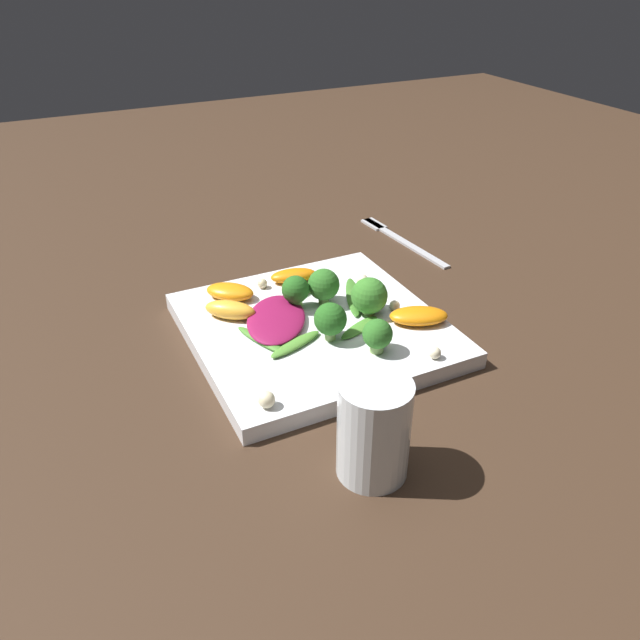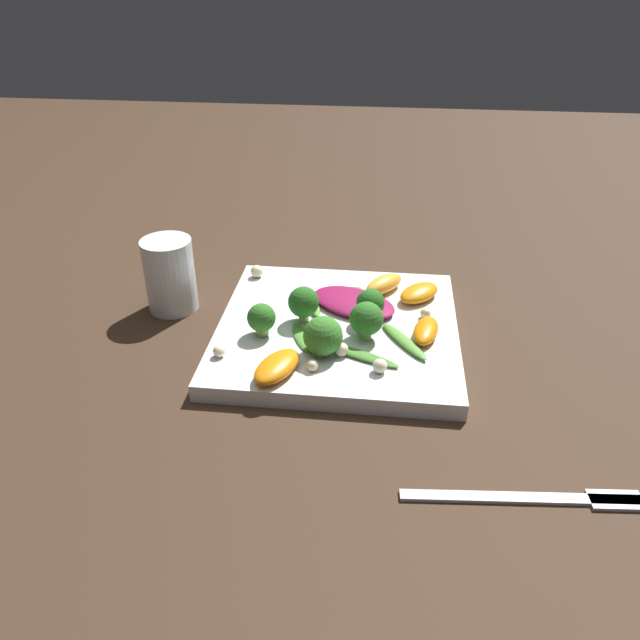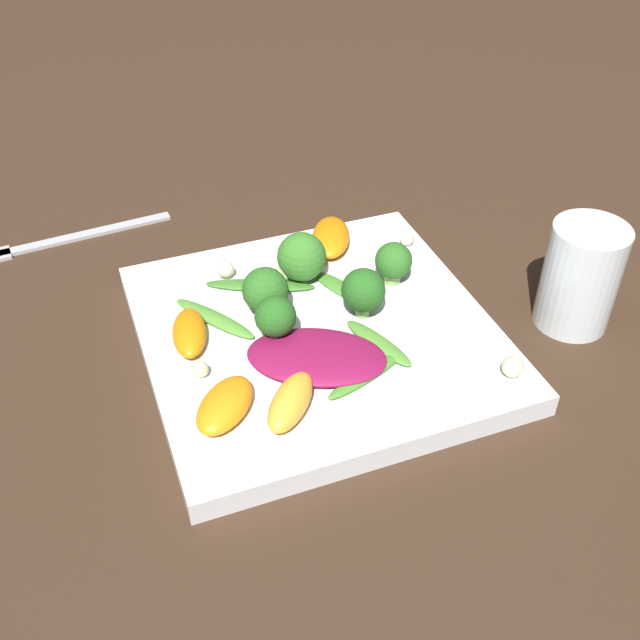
# 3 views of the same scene
# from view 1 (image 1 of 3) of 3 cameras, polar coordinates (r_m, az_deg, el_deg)

# --- Properties ---
(ground_plane) EXTENTS (2.40, 2.40, 0.00)m
(ground_plane) POSITION_cam_1_polar(r_m,az_deg,el_deg) (0.71, -0.51, -1.48)
(ground_plane) COLOR #382619
(plate) EXTENTS (0.27, 0.27, 0.02)m
(plate) POSITION_cam_1_polar(r_m,az_deg,el_deg) (0.71, -0.51, -0.82)
(plate) COLOR white
(plate) RESTS_ON ground_plane
(drinking_glass) EXTENTS (0.06, 0.06, 0.09)m
(drinking_glass) POSITION_cam_1_polar(r_m,az_deg,el_deg) (0.52, 4.94, -9.93)
(drinking_glass) COLOR white
(drinking_glass) RESTS_ON ground_plane
(fork) EXTENTS (0.20, 0.03, 0.01)m
(fork) POSITION_cam_1_polar(r_m,az_deg,el_deg) (0.96, 6.83, 7.70)
(fork) COLOR #B2B2B7
(fork) RESTS_ON ground_plane
(radicchio_leaf_0) EXTENTS (0.12, 0.11, 0.01)m
(radicchio_leaf_0) POSITION_cam_1_polar(r_m,az_deg,el_deg) (0.70, -4.03, 0.09)
(radicchio_leaf_0) COLOR maroon
(radicchio_leaf_0) RESTS_ON plate
(orange_segment_0) EXTENTS (0.06, 0.07, 0.02)m
(orange_segment_0) POSITION_cam_1_polar(r_m,az_deg,el_deg) (0.75, -8.23, 2.59)
(orange_segment_0) COLOR orange
(orange_segment_0) RESTS_ON plate
(orange_segment_1) EXTENTS (0.06, 0.06, 0.02)m
(orange_segment_1) POSITION_cam_1_polar(r_m,az_deg,el_deg) (0.71, -8.22, 0.93)
(orange_segment_1) COLOR #FCAD33
(orange_segment_1) RESTS_ON plate
(orange_segment_2) EXTENTS (0.04, 0.06, 0.02)m
(orange_segment_2) POSITION_cam_1_polar(r_m,az_deg,el_deg) (0.78, -2.44, 4.08)
(orange_segment_2) COLOR orange
(orange_segment_2) RESTS_ON plate
(orange_segment_3) EXTENTS (0.06, 0.07, 0.02)m
(orange_segment_3) POSITION_cam_1_polar(r_m,az_deg,el_deg) (0.71, 9.01, 0.38)
(orange_segment_3) COLOR orange
(orange_segment_3) RESTS_ON plate
(broccoli_floret_0) EXTENTS (0.04, 0.04, 0.04)m
(broccoli_floret_0) POSITION_cam_1_polar(r_m,az_deg,el_deg) (0.71, 4.53, 2.18)
(broccoli_floret_0) COLOR #7A9E51
(broccoli_floret_0) RESTS_ON plate
(broccoli_floret_1) EXTENTS (0.04, 0.04, 0.04)m
(broccoli_floret_1) POSITION_cam_1_polar(r_m,az_deg,el_deg) (0.66, 0.61, -0.06)
(broccoli_floret_1) COLOR #84AD5B
(broccoli_floret_1) RESTS_ON plate
(broccoli_floret_2) EXTENTS (0.04, 0.04, 0.04)m
(broccoli_floret_2) POSITION_cam_1_polar(r_m,az_deg,el_deg) (0.73, 0.34, 3.22)
(broccoli_floret_2) COLOR #7A9E51
(broccoli_floret_2) RESTS_ON plate
(broccoli_floret_3) EXTENTS (0.03, 0.03, 0.04)m
(broccoli_floret_3) POSITION_cam_1_polar(r_m,az_deg,el_deg) (0.72, -2.26, 2.68)
(broccoli_floret_3) COLOR #84AD5B
(broccoli_floret_3) RESTS_ON plate
(broccoli_floret_4) EXTENTS (0.03, 0.03, 0.04)m
(broccoli_floret_4) POSITION_cam_1_polar(r_m,az_deg,el_deg) (0.65, 5.28, -1.36)
(broccoli_floret_4) COLOR #84AD5B
(broccoli_floret_4) RESTS_ON plate
(arugula_sprig_0) EXTENTS (0.04, 0.06, 0.00)m
(arugula_sprig_0) POSITION_cam_1_polar(r_m,az_deg,el_deg) (0.69, 3.64, -0.68)
(arugula_sprig_0) COLOR #47842D
(arugula_sprig_0) RESTS_ON plate
(arugula_sprig_1) EXTENTS (0.08, 0.04, 0.01)m
(arugula_sprig_1) POSITION_cam_1_polar(r_m,az_deg,el_deg) (0.67, -5.34, -1.85)
(arugula_sprig_1) COLOR #47842D
(arugula_sprig_1) RESTS_ON plate
(arugula_sprig_2) EXTENTS (0.06, 0.08, 0.01)m
(arugula_sprig_2) POSITION_cam_1_polar(r_m,az_deg,el_deg) (0.77, -0.62, 3.28)
(arugula_sprig_2) COLOR #518E33
(arugula_sprig_2) RESTS_ON plate
(arugula_sprig_3) EXTENTS (0.04, 0.07, 0.01)m
(arugula_sprig_3) POSITION_cam_1_polar(r_m,az_deg,el_deg) (0.66, -2.26, -2.20)
(arugula_sprig_3) COLOR #518E33
(arugula_sprig_3) RESTS_ON plate
(arugula_sprig_4) EXTENTS (0.09, 0.05, 0.01)m
(arugula_sprig_4) POSITION_cam_1_polar(r_m,az_deg,el_deg) (0.75, 3.04, 2.15)
(arugula_sprig_4) COLOR #3D7528
(arugula_sprig_4) RESTS_ON plate
(macadamia_nut_0) EXTENTS (0.01, 0.01, 0.01)m
(macadamia_nut_0) POSITION_cam_1_polar(r_m,az_deg,el_deg) (0.73, 3.73, 1.85)
(macadamia_nut_0) COLOR beige
(macadamia_nut_0) RESTS_ON plate
(macadamia_nut_1) EXTENTS (0.02, 0.02, 0.02)m
(macadamia_nut_1) POSITION_cam_1_polar(r_m,az_deg,el_deg) (0.77, 3.91, 3.63)
(macadamia_nut_1) COLOR beige
(macadamia_nut_1) RESTS_ON plate
(macadamia_nut_2) EXTENTS (0.02, 0.02, 0.02)m
(macadamia_nut_2) POSITION_cam_1_polar(r_m,az_deg,el_deg) (0.58, -4.91, -7.26)
(macadamia_nut_2) COLOR beige
(macadamia_nut_2) RESTS_ON plate
(macadamia_nut_3) EXTENTS (0.01, 0.01, 0.01)m
(macadamia_nut_3) POSITION_cam_1_polar(r_m,az_deg,el_deg) (0.73, 6.85, 1.32)
(macadamia_nut_3) COLOR beige
(macadamia_nut_3) RESTS_ON plate
(macadamia_nut_4) EXTENTS (0.01, 0.01, 0.01)m
(macadamia_nut_4) POSITION_cam_1_polar(r_m,az_deg,el_deg) (0.77, -5.31, 3.35)
(macadamia_nut_4) COLOR beige
(macadamia_nut_4) RESTS_ON plate
(macadamia_nut_5) EXTENTS (0.01, 0.01, 0.01)m
(macadamia_nut_5) POSITION_cam_1_polar(r_m,az_deg,el_deg) (0.65, 10.46, -2.96)
(macadamia_nut_5) COLOR beige
(macadamia_nut_5) RESTS_ON plate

